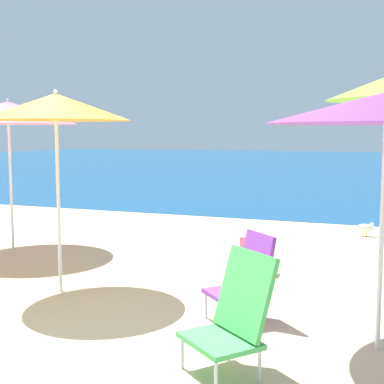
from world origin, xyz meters
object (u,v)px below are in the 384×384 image
Objects in this scene: beach_umbrella_pink at (8,113)px; seagull at (366,228)px; beach_umbrella_orange at (56,107)px; beach_chair_purple at (246,277)px; backpack_pink at (254,255)px; beach_chair_green at (234,313)px.

beach_umbrella_pink is 7.88× the size of seagull.
beach_chair_purple is at bearing -4.34° from beach_umbrella_orange.
seagull is at bearing 68.68° from backpack_pink.
backpack_pink is 1.60× the size of seagull.
beach_chair_green is 1.94× the size of backpack_pink.
beach_umbrella_pink is at bearing 141.28° from beach_umbrella_orange.
beach_umbrella_orange reaches higher than beach_chair_green.
beach_chair_green is at bearing -95.84° from seagull.
beach_umbrella_orange reaches higher than seagull.
beach_umbrella_pink reaches higher than beach_chair_green.
beach_chair_green is 2.70m from backpack_pink.
seagull is (0.56, 5.46, -0.28)m from beach_chair_green.
seagull is at bearing 56.92° from beach_umbrella_orange.
beach_umbrella_orange is at bearing -38.72° from beach_umbrella_pink.
seagull is (4.61, 2.84, -1.78)m from beach_umbrella_pink.
beach_chair_purple is at bearing 139.67° from beach_chair_green.
beach_umbrella_orange reaches higher than beach_chair_purple.
beach_umbrella_orange is 4.84× the size of backpack_pink.
beach_umbrella_orange is 2.55m from beach_chair_purple.
beach_umbrella_pink is (-1.82, 1.46, 0.02)m from beach_umbrella_orange.
beach_umbrella_orange reaches higher than backpack_pink.
beach_umbrella_pink is at bearing -158.11° from beach_chair_purple.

